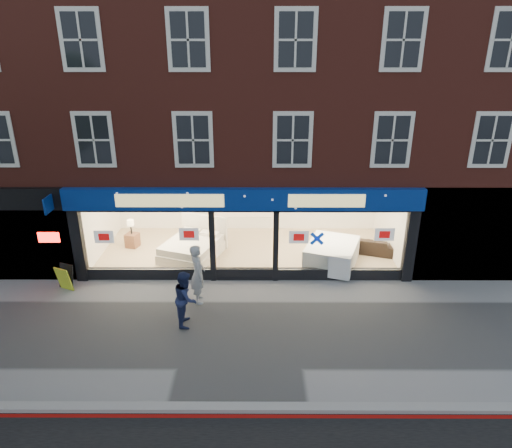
{
  "coord_description": "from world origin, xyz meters",
  "views": [
    {
      "loc": [
        0.44,
        -10.71,
        7.56
      ],
      "look_at": [
        0.4,
        2.5,
        2.26
      ],
      "focal_mm": 32.0,
      "sensor_mm": 36.0,
      "label": 1
    }
  ],
  "objects_px": {
    "sofa": "(367,244)",
    "display_bed": "(193,247)",
    "pedestrian_grey": "(198,274)",
    "a_board": "(65,278)",
    "pedestrian_blue": "(186,298)",
    "mattress_stack": "(332,254)"
  },
  "relations": [
    {
      "from": "mattress_stack",
      "to": "pedestrian_blue",
      "type": "height_order",
      "value": "pedestrian_blue"
    },
    {
      "from": "pedestrian_grey",
      "to": "a_board",
      "type": "bearing_deg",
      "value": 69.37
    },
    {
      "from": "a_board",
      "to": "pedestrian_grey",
      "type": "bearing_deg",
      "value": 14.27
    },
    {
      "from": "pedestrian_grey",
      "to": "mattress_stack",
      "type": "bearing_deg",
      "value": -73.87
    },
    {
      "from": "mattress_stack",
      "to": "sofa",
      "type": "xyz_separation_m",
      "value": [
        1.5,
        1.09,
        -0.11
      ]
    },
    {
      "from": "pedestrian_blue",
      "to": "pedestrian_grey",
      "type": "bearing_deg",
      "value": -12.63
    },
    {
      "from": "display_bed",
      "to": "mattress_stack",
      "type": "xyz_separation_m",
      "value": [
        5.05,
        -0.71,
        0.06
      ]
    },
    {
      "from": "sofa",
      "to": "pedestrian_blue",
      "type": "xyz_separation_m",
      "value": [
        -6.18,
        -4.64,
        0.43
      ]
    },
    {
      "from": "sofa",
      "to": "pedestrian_blue",
      "type": "distance_m",
      "value": 7.74
    },
    {
      "from": "mattress_stack",
      "to": "a_board",
      "type": "height_order",
      "value": "mattress_stack"
    },
    {
      "from": "sofa",
      "to": "pedestrian_grey",
      "type": "bearing_deg",
      "value": 48.88
    },
    {
      "from": "sofa",
      "to": "a_board",
      "type": "distance_m",
      "value": 10.77
    },
    {
      "from": "display_bed",
      "to": "pedestrian_blue",
      "type": "distance_m",
      "value": 4.29
    },
    {
      "from": "display_bed",
      "to": "pedestrian_grey",
      "type": "height_order",
      "value": "pedestrian_grey"
    },
    {
      "from": "display_bed",
      "to": "pedestrian_blue",
      "type": "xyz_separation_m",
      "value": [
        0.37,
        -4.26,
        0.37
      ]
    },
    {
      "from": "mattress_stack",
      "to": "a_board",
      "type": "distance_m",
      "value": 9.07
    },
    {
      "from": "display_bed",
      "to": "pedestrian_grey",
      "type": "xyz_separation_m",
      "value": [
        0.57,
        -3.05,
        0.5
      ]
    },
    {
      "from": "display_bed",
      "to": "pedestrian_grey",
      "type": "distance_m",
      "value": 3.15
    },
    {
      "from": "a_board",
      "to": "pedestrian_blue",
      "type": "relative_size",
      "value": 0.51
    },
    {
      "from": "pedestrian_blue",
      "to": "display_bed",
      "type": "bearing_deg",
      "value": 1.77
    },
    {
      "from": "sofa",
      "to": "display_bed",
      "type": "bearing_deg",
      "value": 22.34
    },
    {
      "from": "pedestrian_grey",
      "to": "pedestrian_blue",
      "type": "distance_m",
      "value": 1.23
    }
  ]
}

